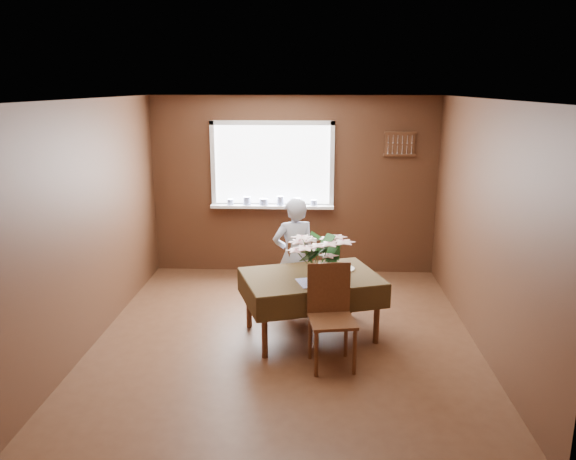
{
  "coord_description": "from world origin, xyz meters",
  "views": [
    {
      "loc": [
        0.29,
        -5.55,
        2.63
      ],
      "look_at": [
        0.0,
        0.55,
        1.05
      ],
      "focal_mm": 35.0,
      "sensor_mm": 36.0,
      "label": 1
    }
  ],
  "objects_px": {
    "dining_table": "(311,283)",
    "chair_far": "(296,269)",
    "seated_woman": "(294,257)",
    "chair_near": "(331,311)",
    "flower_bouquet": "(318,253)"
  },
  "relations": [
    {
      "from": "chair_near",
      "to": "flower_bouquet",
      "type": "relative_size",
      "value": 1.76
    },
    {
      "from": "chair_far",
      "to": "flower_bouquet",
      "type": "distance_m",
      "value": 1.11
    },
    {
      "from": "dining_table",
      "to": "chair_far",
      "type": "distance_m",
      "value": 0.76
    },
    {
      "from": "dining_table",
      "to": "flower_bouquet",
      "type": "bearing_deg",
      "value": -91.18
    },
    {
      "from": "seated_woman",
      "to": "flower_bouquet",
      "type": "relative_size",
      "value": 2.5
    },
    {
      "from": "dining_table",
      "to": "seated_woman",
      "type": "height_order",
      "value": "seated_woman"
    },
    {
      "from": "chair_near",
      "to": "flower_bouquet",
      "type": "height_order",
      "value": "flower_bouquet"
    },
    {
      "from": "chair_near",
      "to": "seated_woman",
      "type": "xyz_separation_m",
      "value": [
        -0.4,
        1.22,
        0.16
      ]
    },
    {
      "from": "chair_far",
      "to": "seated_woman",
      "type": "relative_size",
      "value": 0.65
    },
    {
      "from": "chair_far",
      "to": "flower_bouquet",
      "type": "height_order",
      "value": "flower_bouquet"
    },
    {
      "from": "chair_far",
      "to": "flower_bouquet",
      "type": "bearing_deg",
      "value": 64.48
    },
    {
      "from": "dining_table",
      "to": "chair_near",
      "type": "bearing_deg",
      "value": -90.96
    },
    {
      "from": "dining_table",
      "to": "flower_bouquet",
      "type": "xyz_separation_m",
      "value": [
        0.07,
        -0.23,
        0.39
      ]
    },
    {
      "from": "dining_table",
      "to": "seated_woman",
      "type": "distance_m",
      "value": 0.65
    },
    {
      "from": "chair_far",
      "to": "seated_woman",
      "type": "bearing_deg",
      "value": 38.86
    }
  ]
}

